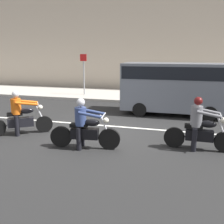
{
  "coord_description": "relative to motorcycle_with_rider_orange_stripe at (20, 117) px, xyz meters",
  "views": [
    {
      "loc": [
        2.81,
        -8.68,
        2.88
      ],
      "look_at": [
        0.55,
        -0.69,
        0.96
      ],
      "focal_mm": 41.78,
      "sensor_mm": 36.0,
      "label": 1
    }
  ],
  "objects": [
    {
      "name": "lane_marking_stripe",
      "position": [
        2.83,
        1.85,
        -0.65
      ],
      "size": [
        18.0,
        0.14,
        0.01
      ],
      "primitive_type": "cube",
      "color": "silver",
      "rests_on": "ground_plane"
    },
    {
      "name": "sidewalk_slab",
      "position": [
        2.76,
        8.95,
        -0.58
      ],
      "size": [
        40.0,
        4.4,
        0.14
      ],
      "primitive_type": "cube",
      "color": "#A8A399",
      "rests_on": "ground_plane"
    },
    {
      "name": "motorcycle_with_rider_orange_stripe",
      "position": [
        0.0,
        0.0,
        0.0
      ],
      "size": [
        1.9,
        1.32,
        1.58
      ],
      "color": "black",
      "rests_on": "ground_plane"
    },
    {
      "name": "street_sign_post",
      "position": [
        -0.81,
        8.16,
        1.08
      ],
      "size": [
        0.44,
        0.08,
        2.64
      ],
      "color": "gray",
      "rests_on": "sidewalk_slab"
    },
    {
      "name": "ground_plane",
      "position": [
        2.76,
        0.95,
        -0.65
      ],
      "size": [
        80.0,
        80.0,
        0.0
      ],
      "primitive_type": "plane",
      "color": "black"
    },
    {
      "name": "building_facade",
      "position": [
        2.76,
        12.35,
        5.41
      ],
      "size": [
        40.0,
        1.4,
        12.12
      ],
      "primitive_type": "cube",
      "color": "#B7A893",
      "rests_on": "ground_plane"
    },
    {
      "name": "motorcycle_with_rider_gray",
      "position": [
        6.05,
        0.13,
        0.01
      ],
      "size": [
        2.08,
        0.7,
        1.61
      ],
      "color": "black",
      "rests_on": "ground_plane"
    },
    {
      "name": "motorcycle_with_rider_denim_blue",
      "position": [
        2.71,
        -0.69,
        -0.01
      ],
      "size": [
        2.16,
        0.73,
        1.55
      ],
      "color": "black",
      "rests_on": "ground_plane"
    },
    {
      "name": "parked_van_slate_gray",
      "position": [
        5.14,
        4.65,
        0.73
      ],
      "size": [
        4.85,
        1.96,
        2.39
      ],
      "color": "slate",
      "rests_on": "ground_plane"
    }
  ]
}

